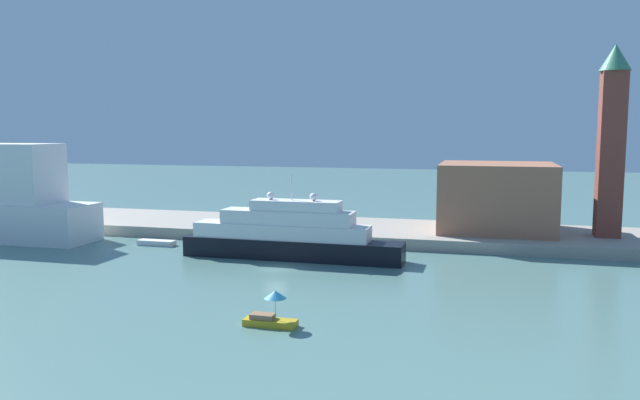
# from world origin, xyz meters

# --- Properties ---
(ground) EXTENTS (400.00, 400.00, 0.00)m
(ground) POSITION_xyz_m (0.00, 0.00, 0.00)
(ground) COLOR slate
(quay_dock) EXTENTS (110.00, 19.61, 1.67)m
(quay_dock) POSITION_xyz_m (0.00, 25.80, 0.83)
(quay_dock) COLOR gray
(quay_dock) RESTS_ON ground
(large_yacht) EXTENTS (29.36, 4.47, 11.01)m
(large_yacht) POSITION_xyz_m (-0.42, 6.64, 3.09)
(large_yacht) COLOR black
(large_yacht) RESTS_ON ground
(small_motorboat) EXTENTS (4.66, 1.94, 3.19)m
(small_motorboat) POSITION_xyz_m (6.92, -20.77, 1.20)
(small_motorboat) COLOR #B7991E
(small_motorboat) RESTS_ON ground
(work_barge) EXTENTS (5.59, 1.73, 0.76)m
(work_barge) POSITION_xyz_m (-22.11, 10.43, 0.38)
(work_barge) COLOR silver
(work_barge) RESTS_ON ground
(harbor_building) EXTENTS (16.76, 15.96, 10.17)m
(harbor_building) POSITION_xyz_m (25.98, 27.56, 6.75)
(harbor_building) COLOR #9E664C
(harbor_building) RESTS_ON quay_dock
(bell_tower) EXTENTS (4.30, 4.30, 27.05)m
(bell_tower) POSITION_xyz_m (41.23, 25.52, 16.20)
(bell_tower) COLOR brown
(bell_tower) RESTS_ON quay_dock
(parked_car) EXTENTS (3.82, 1.67, 1.33)m
(parked_car) POSITION_xyz_m (-14.11, 22.81, 2.24)
(parked_car) COLOR #B21E1E
(parked_car) RESTS_ON quay_dock
(person_figure) EXTENTS (0.36, 0.36, 1.60)m
(person_figure) POSITION_xyz_m (-10.32, 23.54, 2.41)
(person_figure) COLOR #334C8C
(person_figure) RESTS_ON quay_dock
(mooring_bollard) EXTENTS (0.51, 0.51, 0.68)m
(mooring_bollard) POSITION_xyz_m (-3.67, 17.43, 2.01)
(mooring_bollard) COLOR black
(mooring_bollard) RESTS_ON quay_dock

